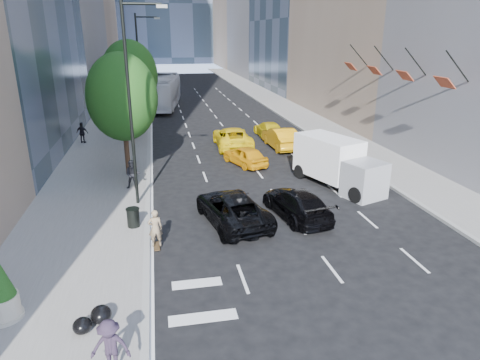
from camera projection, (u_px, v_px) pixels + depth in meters
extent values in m
plane|color=black|center=(278.00, 227.00, 19.97)|extent=(160.00, 160.00, 0.00)
cube|color=slate|center=(121.00, 116.00, 46.12)|extent=(6.00, 120.00, 0.15)
cube|color=slate|center=(290.00, 110.00, 49.58)|extent=(4.00, 120.00, 0.15)
cylinder|color=black|center=(130.00, 108.00, 20.81)|extent=(0.16, 0.16, 10.00)
cylinder|color=black|center=(142.00, 4.00, 19.43)|extent=(1.80, 0.12, 0.12)
cube|color=#99998C|center=(162.00, 6.00, 19.63)|extent=(0.50, 0.22, 0.15)
cylinder|color=black|center=(139.00, 74.00, 37.50)|extent=(0.16, 0.16, 10.00)
cylinder|color=black|center=(146.00, 17.00, 36.12)|extent=(1.80, 0.12, 0.12)
cube|color=#99998C|center=(157.00, 18.00, 36.32)|extent=(0.50, 0.22, 0.15)
cylinder|color=#332013|center=(127.00, 150.00, 26.44)|extent=(0.30, 0.30, 3.15)
ellipsoid|color=#19390F|center=(122.00, 97.00, 25.37)|extent=(4.20, 4.20, 5.25)
cylinder|color=#332013|center=(133.00, 118.00, 35.67)|extent=(0.30, 0.30, 3.38)
ellipsoid|color=#19390F|center=(130.00, 75.00, 34.53)|extent=(4.50, 4.50, 5.62)
cylinder|color=#332013|center=(138.00, 98.00, 47.80)|extent=(0.30, 0.30, 2.93)
ellipsoid|color=#19390F|center=(136.00, 71.00, 46.81)|extent=(3.90, 3.90, 4.88)
cylinder|color=black|center=(145.00, 80.00, 54.99)|extent=(0.14, 0.14, 5.20)
imported|color=black|center=(144.00, 68.00, 54.47)|extent=(2.48, 0.53, 1.00)
cylinder|color=black|center=(457.00, 66.00, 23.47)|extent=(1.75, 0.08, 1.75)
cube|color=#9D3D24|center=(444.00, 82.00, 23.63)|extent=(0.64, 1.30, 0.64)
cylinder|color=black|center=(416.00, 62.00, 27.18)|extent=(1.75, 0.08, 1.75)
cube|color=#9D3D24|center=(405.00, 76.00, 27.34)|extent=(0.64, 1.30, 0.64)
cylinder|color=black|center=(384.00, 58.00, 30.88)|extent=(1.75, 0.08, 1.75)
cube|color=#9D3D24|center=(374.00, 70.00, 31.04)|extent=(0.64, 1.30, 0.64)
cylinder|color=black|center=(359.00, 55.00, 34.59)|extent=(1.75, 0.08, 1.75)
cube|color=#9D3D24|center=(351.00, 66.00, 34.75)|extent=(0.64, 1.30, 0.64)
imported|color=#856F53|center=(155.00, 231.00, 17.77)|extent=(0.62, 0.43, 1.63)
imported|color=black|center=(232.00, 208.00, 20.23)|extent=(3.39, 5.67, 1.47)
imported|color=black|center=(297.00, 203.00, 20.88)|extent=(2.73, 5.11, 1.41)
imported|color=#EB9F0C|center=(245.00, 156.00, 29.13)|extent=(2.85, 4.22, 1.33)
imported|color=orange|center=(281.00, 138.00, 33.45)|extent=(1.95, 5.01, 1.63)
imported|color=yellow|center=(232.00, 137.00, 33.63)|extent=(2.72, 5.72, 1.58)
imported|color=#D8BB0B|center=(269.00, 129.00, 36.95)|extent=(1.90, 4.62, 1.34)
imported|color=white|center=(163.00, 92.00, 51.38)|extent=(4.96, 13.76, 3.75)
cube|color=white|center=(328.00, 156.00, 25.47)|extent=(3.35, 4.50, 2.36)
cube|color=gray|center=(365.00, 180.00, 23.27)|extent=(2.49, 2.33, 2.01)
cylinder|color=black|center=(356.00, 195.00, 22.72)|extent=(0.59, 0.93, 0.87)
cylinder|color=black|center=(380.00, 189.00, 23.62)|extent=(0.59, 0.93, 0.87)
cylinder|color=black|center=(300.00, 171.00, 26.54)|extent=(0.59, 0.93, 0.87)
cylinder|color=black|center=(323.00, 167.00, 27.44)|extent=(0.59, 0.93, 0.87)
imported|color=black|center=(133.00, 174.00, 24.26)|extent=(0.83, 0.66, 1.66)
imported|color=black|center=(82.00, 133.00, 34.30)|extent=(1.06, 0.72, 1.67)
imported|color=#2A1F2F|center=(110.00, 347.00, 11.00)|extent=(1.11, 0.74, 1.59)
cylinder|color=black|center=(133.00, 218.00, 19.58)|extent=(0.56, 0.56, 0.85)
cylinder|color=#BBB19B|center=(3.00, 307.00, 13.27)|extent=(1.00, 1.00, 0.80)
ellipsoid|color=black|center=(101.00, 314.00, 13.12)|extent=(0.64, 0.70, 0.54)
ellipsoid|color=black|center=(82.00, 326.00, 12.67)|extent=(0.56, 0.61, 0.48)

